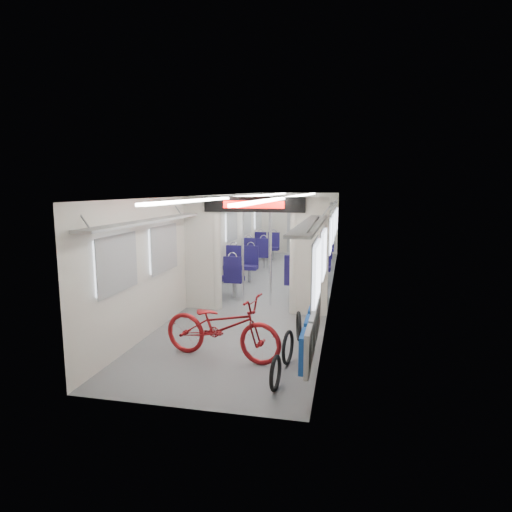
# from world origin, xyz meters

# --- Properties ---
(carriage) EXTENTS (12.00, 12.02, 2.31)m
(carriage) POSITION_xyz_m (0.00, -0.27, 1.50)
(carriage) COLOR #515456
(carriage) RESTS_ON ground
(bicycle) EXTENTS (1.91, 0.94, 0.96)m
(bicycle) POSITION_xyz_m (0.05, -4.51, 0.48)
(bicycle) COLOR maroon
(bicycle) RESTS_ON ground
(flip_bench) EXTENTS (0.12, 2.12, 0.53)m
(flip_bench) POSITION_xyz_m (1.35, -4.64, 0.58)
(flip_bench) COLOR gray
(flip_bench) RESTS_ON carriage
(bike_hoop_a) EXTENTS (0.09, 0.46, 0.45)m
(bike_hoop_a) POSITION_xyz_m (0.98, -5.36, 0.20)
(bike_hoop_a) COLOR black
(bike_hoop_a) RESTS_ON ground
(bike_hoop_b) EXTENTS (0.12, 0.49, 0.49)m
(bike_hoop_b) POSITION_xyz_m (1.02, -4.53, 0.22)
(bike_hoop_b) COLOR black
(bike_hoop_b) RESTS_ON ground
(bike_hoop_c) EXTENTS (0.15, 0.49, 0.49)m
(bike_hoop_c) POSITION_xyz_m (1.06, -3.56, 0.22)
(bike_hoop_c) COLOR black
(bike_hoop_c) RESTS_ON ground
(seat_bay_near_left) EXTENTS (0.88, 1.93, 1.06)m
(seat_bay_near_left) POSITION_xyz_m (-0.93, -0.21, 0.52)
(seat_bay_near_left) COLOR #130E3D
(seat_bay_near_left) RESTS_ON ground
(seat_bay_near_right) EXTENTS (0.94, 2.19, 1.14)m
(seat_bay_near_right) POSITION_xyz_m (0.93, -0.04, 0.56)
(seat_bay_near_right) COLOR #130E3D
(seat_bay_near_right) RESTS_ON ground
(seat_bay_far_left) EXTENTS (0.88, 1.93, 1.06)m
(seat_bay_far_left) POSITION_xyz_m (-0.94, 3.43, 0.52)
(seat_bay_far_left) COLOR #130E3D
(seat_bay_far_left) RESTS_ON ground
(seat_bay_far_right) EXTENTS (0.88, 1.92, 1.05)m
(seat_bay_far_right) POSITION_xyz_m (0.94, 3.58, 0.52)
(seat_bay_far_right) COLOR #130E3D
(seat_bay_far_right) RESTS_ON ground
(stanchion_near_left) EXTENTS (0.04, 0.04, 2.30)m
(stanchion_near_left) POSITION_xyz_m (-0.36, -1.52, 1.15)
(stanchion_near_left) COLOR silver
(stanchion_near_left) RESTS_ON ground
(stanchion_near_right) EXTENTS (0.04, 0.04, 2.30)m
(stanchion_near_right) POSITION_xyz_m (0.24, -1.54, 1.15)
(stanchion_near_right) COLOR silver
(stanchion_near_right) RESTS_ON ground
(stanchion_far_left) EXTENTS (0.04, 0.04, 2.30)m
(stanchion_far_left) POSITION_xyz_m (-0.39, 1.80, 1.15)
(stanchion_far_left) COLOR silver
(stanchion_far_left) RESTS_ON ground
(stanchion_far_right) EXTENTS (0.05, 0.05, 2.30)m
(stanchion_far_right) POSITION_xyz_m (0.41, 1.52, 1.15)
(stanchion_far_right) COLOR silver
(stanchion_far_right) RESTS_ON ground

